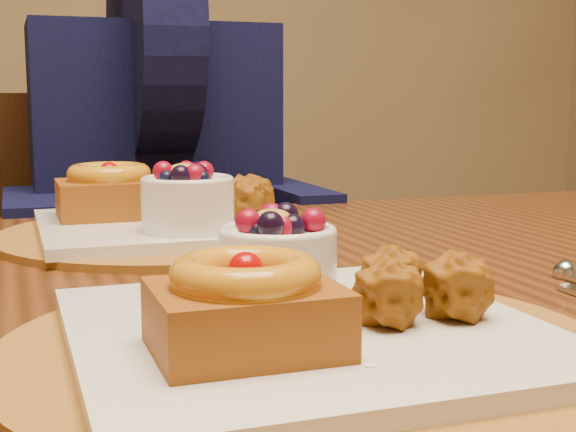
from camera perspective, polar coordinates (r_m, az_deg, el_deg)
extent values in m
cube|color=#321809|center=(0.71, -5.03, -6.05)|extent=(1.60, 0.90, 0.04)
cylinder|color=#5E3611|center=(0.50, 1.28, -9.37)|extent=(0.38, 0.38, 0.01)
cube|color=silver|center=(0.50, 1.29, -8.27)|extent=(0.28, 0.28, 0.01)
cube|color=#5A2508|center=(0.44, -3.01, -7.29)|extent=(0.10, 0.08, 0.04)
torus|color=#B1730A|center=(0.43, -3.03, -4.14)|extent=(0.08, 0.08, 0.02)
sphere|color=#930302|center=(0.43, -3.03, -3.88)|extent=(0.02, 0.02, 0.02)
sphere|color=#92560A|center=(0.54, 7.30, -4.39)|extent=(0.04, 0.04, 0.04)
sphere|color=#92560A|center=(0.49, 7.11, -5.67)|extent=(0.04, 0.04, 0.04)
sphere|color=#92560A|center=(0.51, 11.89, -5.16)|extent=(0.04, 0.04, 0.04)
cylinder|color=silver|center=(0.55, -0.76, -3.44)|extent=(0.08, 0.08, 0.05)
torus|color=silver|center=(0.55, -0.76, -1.11)|extent=(0.08, 0.08, 0.01)
ellipsoid|color=gold|center=(0.55, -1.16, -0.31)|extent=(0.03, 0.03, 0.02)
cylinder|color=#5E3611|center=(0.91, -8.48, -1.29)|extent=(0.38, 0.38, 0.01)
cube|color=silver|center=(0.91, -8.49, -0.67)|extent=(0.28, 0.28, 0.01)
cube|color=#5A2508|center=(0.95, -12.55, 1.22)|extent=(0.12, 0.10, 0.04)
torus|color=#B1730A|center=(0.94, -12.60, 2.94)|extent=(0.10, 0.10, 0.02)
sphere|color=#930302|center=(0.94, -12.61, 3.06)|extent=(0.02, 0.02, 0.02)
sphere|color=#92560A|center=(0.90, -3.23, 1.04)|extent=(0.05, 0.05, 0.05)
sphere|color=#92560A|center=(0.94, -5.70, 1.34)|extent=(0.05, 0.05, 0.05)
sphere|color=#92560A|center=(0.96, -2.49, 1.48)|extent=(0.05, 0.05, 0.05)
cylinder|color=silver|center=(0.83, -7.14, 0.75)|extent=(0.10, 0.10, 0.05)
torus|color=silver|center=(0.83, -7.17, 2.57)|extent=(0.10, 0.10, 0.01)
ellipsoid|color=gold|center=(0.83, -7.45, 3.11)|extent=(0.03, 0.03, 0.02)
cube|color=black|center=(1.36, -13.43, -11.41)|extent=(0.50, 0.50, 0.04)
cube|color=black|center=(1.50, -13.49, -0.40)|extent=(0.44, 0.09, 0.46)
cube|color=black|center=(1.38, -9.46, 1.58)|extent=(0.39, 0.21, 0.56)
cylinder|color=black|center=(1.38, -9.73, 12.48)|extent=(0.09, 0.43, 0.43)
cube|color=black|center=(1.25, -17.85, -0.32)|extent=(0.07, 0.28, 0.07)
cube|color=black|center=(1.32, 0.30, 0.56)|extent=(0.07, 0.28, 0.07)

